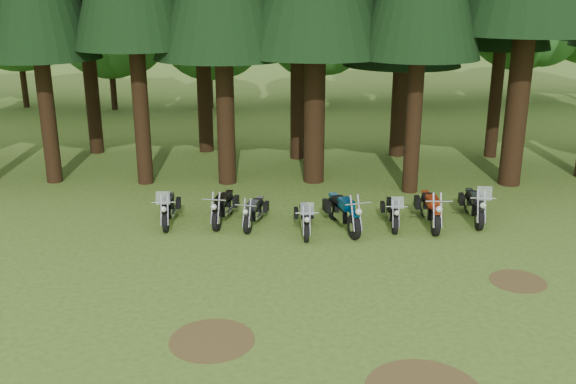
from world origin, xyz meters
The scene contains 17 objects.
ground centered at (0.00, 0.00, 0.00)m, with size 120.00×120.00×0.00m, color #40611F.
decid_1 centered at (-15.99, 25.76, 5.83)m, with size 7.91×7.69×9.88m.
decid_2 centered at (-10.43, 24.78, 4.95)m, with size 6.72×6.53×8.40m.
decid_3 centered at (-4.71, 25.13, 4.51)m, with size 6.12×5.95×7.65m.
decid_4 centered at (1.58, 26.32, 4.37)m, with size 5.93×5.76×7.41m.
decid_5 centered at (8.29, 25.71, 6.23)m, with size 8.45×8.21×10.56m.
decid_6 centered at (14.85, 27.01, 5.20)m, with size 7.06×6.86×8.82m.
dirt_patch_0 centered at (-3.00, -2.00, 0.01)m, with size 1.80×1.80×0.01m, color #4C3D1E.
dirt_patch_1 centered at (4.50, 0.50, 0.01)m, with size 1.40×1.40×0.01m, color #4C3D1E.
motorcycle_0 centered at (-4.83, 5.06, 0.46)m, with size 0.41×2.17×1.37m.
motorcycle_1 centered at (-3.13, 5.14, 0.46)m, with size 0.58×2.22×0.91m.
motorcycle_2 centered at (-2.16, 4.79, 0.42)m, with size 0.64×1.97×0.82m.
motorcycle_3 centered at (-0.64, 4.06, 0.43)m, with size 0.38×2.04×1.29m.
motorcycle_4 centered at (0.56, 4.38, 0.51)m, with size 0.75×2.43×1.00m.
motorcycle_5 centered at (2.10, 4.56, 0.42)m, with size 0.42×1.99×1.25m.
motorcycle_6 centered at (3.28, 4.56, 0.50)m, with size 0.39×2.42×0.98m.
motorcycle_7 centered at (4.76, 4.88, 0.49)m, with size 0.56×2.35×1.48m.
Camera 1 is at (-1.92, -13.90, 7.05)m, focal length 40.00 mm.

